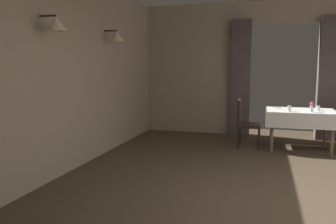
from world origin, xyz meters
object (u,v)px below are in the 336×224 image
Objects in this scene: glass_mid_c at (289,109)px; plate_mid_d at (276,107)px; glass_mid_b at (318,108)px; chair_mid_left at (245,121)px; flower_vase_mid at (312,107)px; dining_table_mid at (300,115)px.

plate_mid_d is (-0.22, 0.57, -0.05)m from glass_mid_c.
glass_mid_b is 0.63m from glass_mid_c.
flower_vase_mid reaches higher than chair_mid_left.
glass_mid_b is (0.31, 0.04, 0.15)m from dining_table_mid.
chair_mid_left is (-1.01, -0.12, -0.14)m from dining_table_mid.
flower_vase_mid is 0.33m from glass_mid_b.
chair_mid_left is 1.36m from glass_mid_b.
glass_mid_b is at bearing 32.08° from glass_mid_c.
dining_table_mid is 13.71× the size of glass_mid_b.
plate_mid_d is at bearing 162.09° from glass_mid_b.
flower_vase_mid is 2.01× the size of glass_mid_b.
chair_mid_left is 4.97× the size of plate_mid_d.
dining_table_mid is 6.81× the size of flower_vase_mid.
plate_mid_d is (0.57, 0.41, 0.24)m from chair_mid_left.
flower_vase_mid is at bearing 6.76° from glass_mid_c.
dining_table_mid is at bearing 123.24° from flower_vase_mid.
chair_mid_left is 0.74m from plate_mid_d.
dining_table_mid is at bearing 6.76° from chair_mid_left.
dining_table_mid is 6.70× the size of plate_mid_d.
glass_mid_c is (-0.38, -0.05, -0.04)m from flower_vase_mid.
dining_table_mid is 11.28× the size of glass_mid_c.
chair_mid_left is 5.05× the size of flower_vase_mid.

